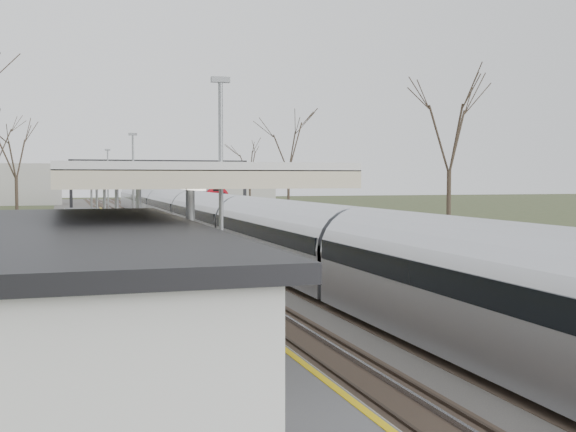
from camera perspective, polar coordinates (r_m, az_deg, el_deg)
name	(u,v)px	position (r m, az deg, el deg)	size (l,w,h in m)	color
track_bed	(211,227)	(57.49, -6.11, -0.84)	(24.00, 160.00, 0.22)	#474442
platform	(101,243)	(38.95, -14.53, -2.10)	(3.50, 69.00, 1.00)	#9E9B93
canopy	(105,178)	(34.29, -14.22, 2.97)	(4.10, 50.00, 3.11)	slate
signal_gantry	(161,170)	(86.98, -9.99, 3.62)	(21.00, 0.59, 6.08)	black
tree_east_far	(450,128)	(50.06, 12.65, 6.81)	(5.00, 5.00, 10.30)	#2D231C
train_near	(190,213)	(50.40, -7.72, 0.23)	(2.62, 90.21, 3.05)	#A3A5AC
train_far	(175,195)	(105.06, -8.94, 1.65)	(2.62, 60.21, 3.05)	#A3A5AC
passenger	(176,262)	(17.73, -8.88, -3.58)	(0.64, 0.42, 1.75)	#273D4B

